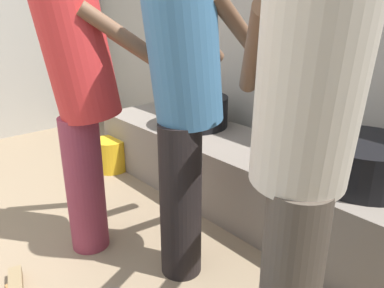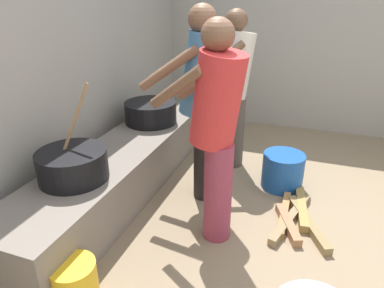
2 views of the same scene
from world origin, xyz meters
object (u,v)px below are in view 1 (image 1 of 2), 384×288
bucket_yellow_plastic (111,155)px  cooking_pot_secondary (362,161)px  cook_in_blue_shirt (184,90)px  cook_in_cream_shirt (303,143)px  cooking_pot_main (194,111)px  cook_in_red_shirt (82,90)px

bucket_yellow_plastic → cooking_pot_secondary: bearing=11.9°
bucket_yellow_plastic → cook_in_blue_shirt: bearing=-14.0°
cooking_pot_secondary → cook_in_cream_shirt: bearing=-78.7°
bucket_yellow_plastic → cook_in_cream_shirt: bearing=-12.3°
cooking_pot_main → cooking_pot_secondary: cooking_pot_main is taller
cooking_pot_secondary → bucket_yellow_plastic: (-1.83, -0.38, -0.41)m
cooking_pot_secondary → cook_in_cream_shirt: cook_in_cream_shirt is taller
cooking_pot_main → cook_in_blue_shirt: bearing=-43.8°
cooking_pot_main → cook_in_red_shirt: (0.27, -0.97, 0.33)m
cook_in_red_shirt → cooking_pot_main: bearing=105.8°
cooking_pot_main → bucket_yellow_plastic: bearing=-146.2°
cooking_pot_secondary → cook_in_red_shirt: size_ratio=0.34×
cooking_pot_secondary → cook_in_blue_shirt: 0.95m
cooking_pot_main → cooking_pot_secondary: (1.25, -0.00, -0.00)m
cook_in_cream_shirt → cook_in_red_shirt: size_ratio=1.00×
cook_in_blue_shirt → bucket_yellow_plastic: 1.58m
cooking_pot_secondary → cook_in_red_shirt: cook_in_red_shirt is taller
cook_in_cream_shirt → cook_in_blue_shirt: size_ratio=0.97×
cooking_pot_main → cook_in_cream_shirt: (1.41, -0.82, 0.34)m
cooking_pot_main → bucket_yellow_plastic: 0.81m
cooking_pot_main → cook_in_blue_shirt: size_ratio=0.42×
cook_in_blue_shirt → cooking_pot_secondary: bearing=55.0°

